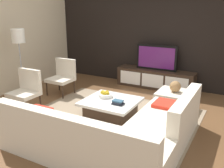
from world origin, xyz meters
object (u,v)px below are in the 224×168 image
at_px(fruit_bowl, 105,95).
at_px(accent_chair_far, 63,75).
at_px(decorative_ball, 175,87).
at_px(television, 156,58).
at_px(accent_chair_near, 27,88).
at_px(floor_lamp, 18,41).
at_px(book_stack, 118,102).
at_px(media_console, 155,79).
at_px(coffee_table, 111,109).
at_px(ottoman, 174,101).
at_px(sectional_couch, 115,134).

relative_size(fruit_bowl, accent_chair_far, 0.32).
bearing_deg(decorative_ball, television, 124.46).
bearing_deg(accent_chair_far, accent_chair_near, -95.92).
height_order(floor_lamp, decorative_ball, floor_lamp).
height_order(television, decorative_ball, television).
distance_m(television, book_stack, 2.46).
distance_m(television, fruit_bowl, 2.25).
distance_m(floor_lamp, accent_chair_far, 1.30).
bearing_deg(media_console, book_stack, -87.21).
distance_m(floor_lamp, fruit_bowl, 2.50).
xyz_separation_m(coffee_table, ottoman, (0.97, 1.03, -0.00)).
bearing_deg(television, floor_lamp, -139.95).
xyz_separation_m(accent_chair_near, decorative_ball, (2.73, 1.49, 0.03)).
bearing_deg(accent_chair_near, sectional_couch, -10.57).
relative_size(media_console, decorative_ball, 8.81).
height_order(media_console, television, television).
bearing_deg(accent_chair_near, coffee_table, 16.68).
bearing_deg(accent_chair_far, ottoman, -1.19).
bearing_deg(media_console, decorative_ball, -55.53).
bearing_deg(floor_lamp, fruit_bowl, -0.24).
distance_m(ottoman, accent_chair_far, 2.78).
bearing_deg(ottoman, media_console, 124.47).
bearing_deg(sectional_couch, book_stack, 115.25).
distance_m(sectional_couch, accent_chair_near, 2.45).
distance_m(coffee_table, book_stack, 0.33).
bearing_deg(coffee_table, ottoman, 46.80).
xyz_separation_m(coffee_table, accent_chair_near, (-1.76, -0.46, 0.29)).
bearing_deg(decorative_ball, book_stack, -123.06).
relative_size(accent_chair_near, book_stack, 4.03).
distance_m(media_console, television, 0.58).
height_order(media_console, floor_lamp, floor_lamp).
distance_m(accent_chair_near, fruit_bowl, 1.67).
distance_m(accent_chair_far, book_stack, 2.18).
xyz_separation_m(floor_lamp, decorative_ball, (3.47, 0.92, -0.84)).
bearing_deg(fruit_bowl, book_stack, -28.95).
relative_size(sectional_couch, fruit_bowl, 9.06).
height_order(sectional_couch, fruit_bowl, sectional_couch).
bearing_deg(book_stack, ottoman, 56.94).
bearing_deg(floor_lamp, decorative_ball, 14.88).
bearing_deg(accent_chair_far, floor_lamp, -145.67).
height_order(television, floor_lamp, floor_lamp).
xyz_separation_m(accent_chair_near, book_stack, (1.98, 0.34, -0.08)).
relative_size(ottoman, decorative_ball, 2.98).
xyz_separation_m(media_console, coffee_table, (-0.10, -2.30, -0.05)).
bearing_deg(accent_chair_near, book_stack, 11.71).
relative_size(coffee_table, accent_chair_far, 1.18).
height_order(media_console, ottoman, media_console).
relative_size(media_console, book_stack, 9.59).
bearing_deg(floor_lamp, media_console, 40.05).
distance_m(television, coffee_table, 2.38).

